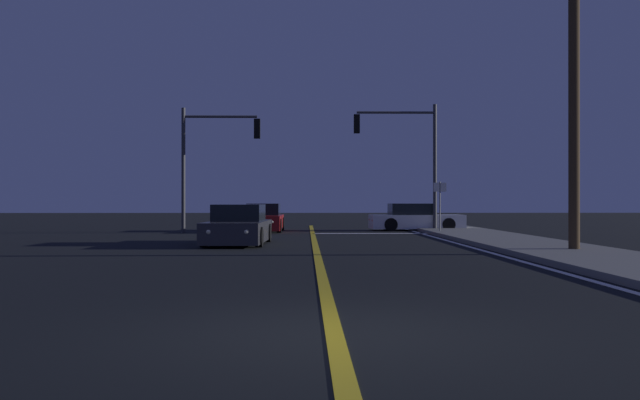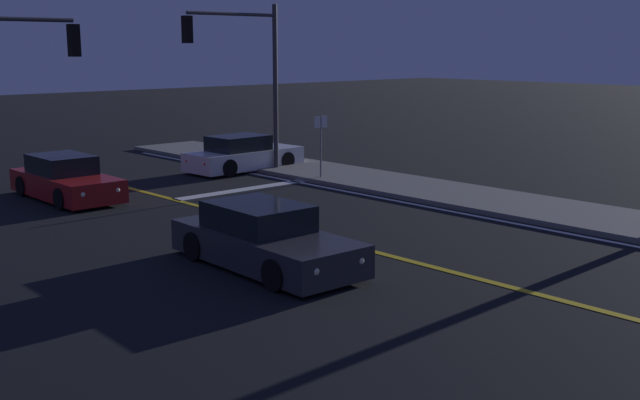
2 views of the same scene
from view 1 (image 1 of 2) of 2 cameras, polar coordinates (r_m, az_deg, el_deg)
name	(u,v)px [view 1 (image 1 of 2)]	position (r m, az deg, el deg)	size (l,w,h in m)	color
ground_plane	(334,334)	(7.70, 1.18, -10.92)	(160.00, 160.00, 0.00)	black
sidewalk_right	(547,248)	(21.28, 18.15, -3.80)	(3.20, 44.93, 0.15)	slate
lane_line_center	(316,251)	(20.09, -0.29, -4.22)	(0.20, 42.43, 0.01)	gold
lane_line_edge_right	(484,251)	(20.74, 13.31, -4.09)	(0.16, 42.43, 0.01)	white
stop_bar	(370,233)	(31.18, 4.11, -2.76)	(5.12, 0.50, 0.01)	white
car_parked_curb_charcoal	(238,227)	(23.54, -6.73, -2.21)	(2.09, 4.77, 1.34)	#2D2D33
car_lead_oncoming_red	(264,219)	(33.55, -4.65, -1.59)	(1.89, 4.57, 1.34)	maroon
car_distant_tail_white	(415,219)	(34.75, 7.80, -1.53)	(4.65, 2.02, 1.34)	silver
traffic_signal_near_right	(406,147)	(33.77, 7.10, 4.36)	(4.00, 0.28, 6.12)	#38383D
traffic_signal_far_left	(211,150)	(32.29, -8.92, 4.08)	(3.60, 0.28, 5.73)	#38383D
utility_pole_right	(574,54)	(20.57, 20.11, 11.21)	(1.80, 0.30, 10.55)	#42301E
street_sign_corner	(440,199)	(31.09, 9.81, 0.11)	(0.56, 0.06, 2.32)	slate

